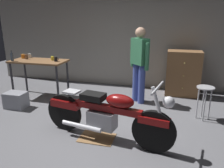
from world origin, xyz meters
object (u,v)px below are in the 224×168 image
(mug_yellow_tall, at_px, (52,58))
(person_standing, at_px, (139,62))
(bottle, at_px, (12,57))
(shop_stool, at_px, (205,94))
(mug_black_matte, at_px, (56,59))
(mug_white_ceramic, at_px, (30,56))
(motorcycle, at_px, (106,114))
(mug_orange_travel, at_px, (23,56))
(mug_brown_stoneware, at_px, (26,57))
(storage_bin, at_px, (16,100))
(wooden_dresser, at_px, (183,74))

(mug_yellow_tall, bearing_deg, person_standing, 4.97)
(bottle, bearing_deg, shop_stool, -0.97)
(mug_yellow_tall, bearing_deg, mug_black_matte, -34.75)
(mug_yellow_tall, relative_size, bottle, 0.43)
(person_standing, bearing_deg, mug_white_ceramic, 42.83)
(motorcycle, bearing_deg, shop_stool, 47.88)
(shop_stool, xyz_separation_m, mug_orange_travel, (-4.16, 0.44, 0.45))
(mug_black_matte, height_order, bottle, bottle)
(mug_black_matte, distance_m, mug_brown_stoneware, 0.83)
(person_standing, xyz_separation_m, mug_black_matte, (-1.87, -0.28, 0.03))
(person_standing, height_order, storage_bin, person_standing)
(mug_black_matte, bearing_deg, shop_stool, -5.39)
(wooden_dresser, relative_size, mug_white_ceramic, 10.34)
(storage_bin, xyz_separation_m, mug_yellow_tall, (0.46, 0.84, 0.78))
(shop_stool, distance_m, storage_bin, 3.84)
(person_standing, height_order, mug_orange_travel, person_standing)
(motorcycle, distance_m, mug_brown_stoneware, 2.96)
(storage_bin, relative_size, mug_orange_travel, 3.75)
(mug_orange_travel, bearing_deg, bottle, -92.53)
(person_standing, bearing_deg, mug_black_matte, 50.80)
(wooden_dresser, bearing_deg, storage_bin, -153.19)
(shop_stool, distance_m, bottle, 4.20)
(storage_bin, xyz_separation_m, mug_orange_travel, (-0.36, 0.88, 0.78))
(wooden_dresser, bearing_deg, mug_orange_travel, -167.20)
(mug_yellow_tall, bearing_deg, wooden_dresser, 16.82)
(motorcycle, distance_m, person_standing, 1.86)
(wooden_dresser, relative_size, mug_black_matte, 10.10)
(wooden_dresser, bearing_deg, shop_stool, -75.23)
(person_standing, distance_m, mug_black_matte, 1.89)
(mug_brown_stoneware, distance_m, mug_yellow_tall, 0.68)
(storage_bin, bearing_deg, bottle, 126.09)
(shop_stool, bearing_deg, motorcycle, -142.58)
(mug_black_matte, bearing_deg, mug_white_ceramic, 163.38)
(wooden_dresser, relative_size, mug_orange_travel, 9.38)
(motorcycle, height_order, shop_stool, motorcycle)
(mug_orange_travel, height_order, bottle, bottle)
(wooden_dresser, height_order, storage_bin, wooden_dresser)
(mug_black_matte, distance_m, mug_yellow_tall, 0.18)
(person_standing, xyz_separation_m, bottle, (-2.85, -0.51, 0.07))
(storage_bin, relative_size, mug_yellow_tall, 4.20)
(mug_black_matte, bearing_deg, motorcycle, -42.93)
(motorcycle, distance_m, storage_bin, 2.37)
(person_standing, distance_m, bottle, 2.90)
(mug_orange_travel, height_order, mug_black_matte, same)
(shop_stool, distance_m, wooden_dresser, 1.35)
(mug_yellow_tall, xyz_separation_m, bottle, (-0.83, -0.33, 0.05))
(wooden_dresser, height_order, mug_orange_travel, wooden_dresser)
(mug_orange_travel, relative_size, bottle, 0.49)
(bottle, bearing_deg, storage_bin, -53.91)
(shop_stool, height_order, mug_yellow_tall, mug_yellow_tall)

